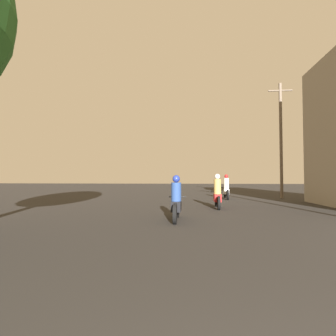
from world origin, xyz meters
TOP-DOWN VIEW (x-y plane):
  - motorcycle_black at (-1.47, 8.39)m, footprint 0.60×1.97m
  - motorcycle_red at (0.17, 11.97)m, footprint 0.60×1.92m
  - motorcycle_white at (1.22, 17.24)m, footprint 0.60×2.10m
  - utility_pole_far at (5.05, 18.28)m, footprint 1.60×0.20m

SIDE VIEW (x-z plane):
  - motorcycle_black at x=-1.47m, z-range -0.14..1.32m
  - motorcycle_red at x=0.17m, z-range -0.16..1.40m
  - motorcycle_white at x=1.22m, z-range -0.15..1.44m
  - utility_pole_far at x=5.05m, z-range 0.17..8.02m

